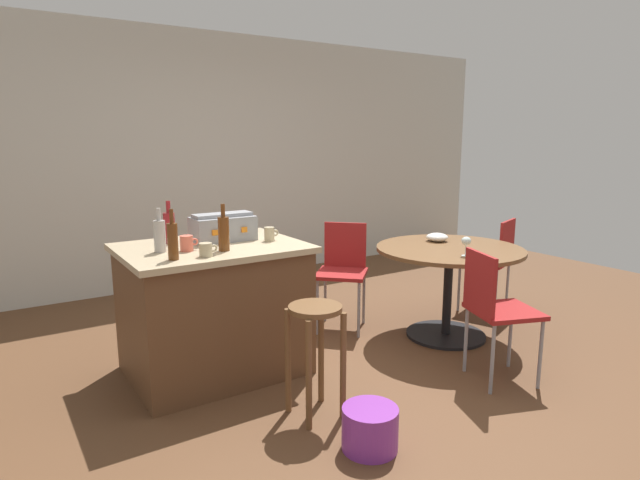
{
  "coord_description": "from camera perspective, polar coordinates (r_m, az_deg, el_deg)",
  "views": [
    {
      "loc": [
        -2.12,
        -2.75,
        1.6
      ],
      "look_at": [
        -0.01,
        0.5,
        0.84
      ],
      "focal_mm": 29.78,
      "sensor_mm": 36.0,
      "label": 1
    }
  ],
  "objects": [
    {
      "name": "toolbox",
      "position": [
        3.73,
        -10.39,
        1.32
      ],
      "size": [
        0.42,
        0.24,
        0.19
      ],
      "color": "gray",
      "rests_on": "kitchen_island"
    },
    {
      "name": "plastic_bucket",
      "position": [
        2.92,
        5.39,
        -19.52
      ],
      "size": [
        0.29,
        0.29,
        0.23
      ],
      "primitive_type": "cylinder",
      "color": "purple",
      "rests_on": "ground_plane"
    },
    {
      "name": "wooden_stool",
      "position": [
        3.07,
        -0.52,
        -10.51
      ],
      "size": [
        0.31,
        0.31,
        0.66
      ],
      "color": "brown",
      "rests_on": "ground_plane"
    },
    {
      "name": "bottle_2",
      "position": [
        3.21,
        -15.55,
        -0.03
      ],
      "size": [
        0.06,
        0.06,
        0.3
      ],
      "color": "#603314",
      "rests_on": "kitchen_island"
    },
    {
      "name": "kitchen_island",
      "position": [
        3.71,
        -11.33,
        -7.25
      ],
      "size": [
        1.18,
        0.9,
        0.89
      ],
      "color": "brown",
      "rests_on": "ground_plane"
    },
    {
      "name": "bottle_1",
      "position": [
        3.71,
        -15.89,
        1.35
      ],
      "size": [
        0.08,
        0.08,
        0.29
      ],
      "color": "maroon",
      "rests_on": "kitchen_island"
    },
    {
      "name": "bottle_3",
      "position": [
        3.45,
        -16.85,
        0.5
      ],
      "size": [
        0.07,
        0.07,
        0.28
      ],
      "color": "#B7B2AD",
      "rests_on": "kitchen_island"
    },
    {
      "name": "serving_bowl",
      "position": [
        4.53,
        12.48,
        0.3
      ],
      "size": [
        0.18,
        0.18,
        0.07
      ],
      "primitive_type": "ellipsoid",
      "color": "white",
      "rests_on": "dining_table"
    },
    {
      "name": "dining_table",
      "position": [
        4.35,
        13.67,
        -2.96
      ],
      "size": [
        1.15,
        1.15,
        0.74
      ],
      "color": "black",
      "rests_on": "ground_plane"
    },
    {
      "name": "cup_1",
      "position": [
        3.67,
        -5.43,
        0.64
      ],
      "size": [
        0.11,
        0.07,
        0.1
      ],
      "color": "tan",
      "rests_on": "kitchen_island"
    },
    {
      "name": "bottle_0",
      "position": [
        3.39,
        -10.31,
        0.77
      ],
      "size": [
        0.07,
        0.07,
        0.3
      ],
      "color": "#603314",
      "rests_on": "kitchen_island"
    },
    {
      "name": "back_wall",
      "position": [
        6.0,
        -12.4,
        8.41
      ],
      "size": [
        8.0,
        0.1,
        2.7
      ],
      "primitive_type": "cube",
      "color": "beige",
      "rests_on": "ground_plane"
    },
    {
      "name": "folding_chair_far",
      "position": [
        3.65,
        18.3,
        -6.67
      ],
      "size": [
        0.51,
        0.51,
        0.88
      ],
      "color": "maroon",
      "rests_on": "ground_plane"
    },
    {
      "name": "folding_chair_near",
      "position": [
        4.47,
        2.47,
        -2.84
      ],
      "size": [
        0.57,
        0.57,
        0.88
      ],
      "color": "maroon",
      "rests_on": "ground_plane"
    },
    {
      "name": "wine_glass",
      "position": [
        4.01,
        15.44,
        -0.18
      ],
      "size": [
        0.07,
        0.07,
        0.14
      ],
      "color": "silver",
      "rests_on": "dining_table"
    },
    {
      "name": "folding_chair_left",
      "position": [
        5.12,
        18.08,
        -1.77
      ],
      "size": [
        0.52,
        0.52,
        0.86
      ],
      "color": "maroon",
      "rests_on": "ground_plane"
    },
    {
      "name": "cup_0",
      "position": [
        3.26,
        -12.15,
        -1.03
      ],
      "size": [
        0.11,
        0.08,
        0.08
      ],
      "color": "tan",
      "rests_on": "kitchen_island"
    },
    {
      "name": "cup_2",
      "position": [
        3.44,
        -14.12,
        -0.34
      ],
      "size": [
        0.12,
        0.08,
        0.1
      ],
      "color": "#DB6651",
      "rests_on": "kitchen_island"
    },
    {
      "name": "ground_plane",
      "position": [
        3.82,
        4.37,
        -13.71
      ],
      "size": [
        8.8,
        8.8,
        0.0
      ],
      "primitive_type": "plane",
      "color": "brown"
    }
  ]
}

